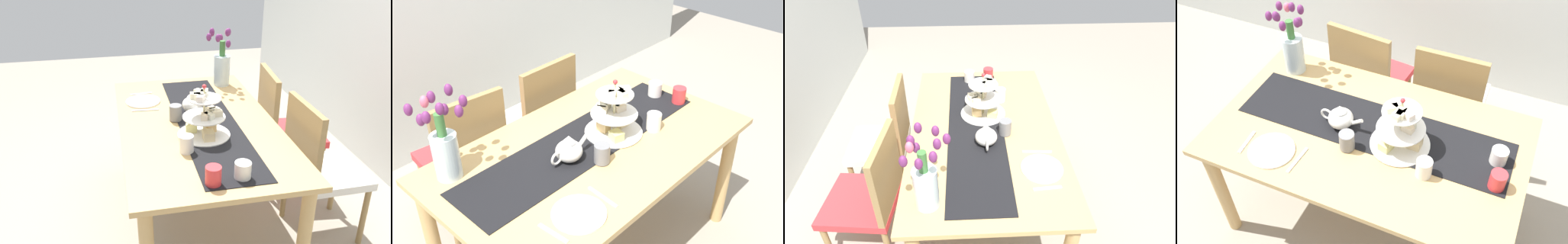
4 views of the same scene
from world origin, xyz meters
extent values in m
plane|color=gray|center=(0.00, 0.00, 0.00)|extent=(8.00, 8.00, 0.00)
cube|color=tan|center=(0.00, 0.00, 0.72)|extent=(1.59, 0.93, 0.03)
cylinder|color=tan|center=(-0.72, -0.39, 0.35)|extent=(0.07, 0.07, 0.71)
cylinder|color=tan|center=(-0.72, 0.39, 0.35)|extent=(0.07, 0.07, 0.71)
cylinder|color=tan|center=(0.72, 0.39, 0.35)|extent=(0.07, 0.07, 0.71)
cylinder|color=olive|center=(-0.10, 0.93, 0.21)|extent=(0.04, 0.04, 0.41)
cylinder|color=olive|center=(-0.46, 0.96, 0.21)|extent=(0.04, 0.04, 0.41)
cylinder|color=olive|center=(-0.14, 0.57, 0.21)|extent=(0.04, 0.04, 0.41)
cylinder|color=olive|center=(-0.50, 0.60, 0.21)|extent=(0.04, 0.04, 0.41)
cube|color=red|center=(-0.30, 0.76, 0.43)|extent=(0.46, 0.46, 0.05)
cube|color=olive|center=(-0.32, 0.58, 0.69)|extent=(0.42, 0.08, 0.45)
cylinder|color=olive|center=(0.43, 0.95, 0.21)|extent=(0.04, 0.04, 0.41)
cylinder|color=olive|center=(0.07, 0.94, 0.21)|extent=(0.04, 0.04, 0.41)
cylinder|color=olive|center=(0.43, 0.59, 0.21)|extent=(0.04, 0.04, 0.41)
cylinder|color=olive|center=(0.07, 0.58, 0.21)|extent=(0.04, 0.04, 0.41)
cube|color=silver|center=(0.25, 0.76, 0.43)|extent=(0.43, 0.43, 0.05)
cube|color=olive|center=(0.25, 0.57, 0.69)|extent=(0.42, 0.04, 0.45)
cube|color=black|center=(0.00, 0.06, 0.74)|extent=(1.42, 0.35, 0.00)
cylinder|color=beige|center=(0.17, 0.00, 0.88)|extent=(0.01, 0.01, 0.28)
cylinder|color=white|center=(0.17, 0.00, 0.74)|extent=(0.30, 0.30, 0.01)
cylinder|color=white|center=(0.17, 0.00, 0.85)|extent=(0.24, 0.24, 0.01)
cylinder|color=white|center=(0.17, 0.00, 0.96)|extent=(0.19, 0.19, 0.01)
cube|color=beige|center=(0.24, 0.01, 0.77)|extent=(0.07, 0.06, 0.05)
cube|color=#EBC079|center=(0.14, 0.04, 0.77)|extent=(0.06, 0.06, 0.05)
cube|color=#DDD681|center=(0.12, -0.06, 0.77)|extent=(0.07, 0.08, 0.05)
cube|color=beige|center=(0.21, -0.01, 0.87)|extent=(0.06, 0.05, 0.03)
cube|color=silver|center=(0.21, 0.02, 0.87)|extent=(0.07, 0.06, 0.03)
cube|color=beige|center=(0.18, 0.07, 0.87)|extent=(0.04, 0.06, 0.03)
cube|color=beige|center=(0.14, 0.07, 0.87)|extent=(0.06, 0.07, 0.03)
cube|color=beige|center=(0.13, 0.05, 0.87)|extent=(0.06, 0.07, 0.03)
cube|color=silver|center=(0.13, 0.01, 0.98)|extent=(0.07, 0.06, 0.03)
cube|color=beige|center=(0.13, -0.02, 0.98)|extent=(0.07, 0.06, 0.03)
cube|color=#F2E7BE|center=(0.17, -0.05, 0.98)|extent=(0.05, 0.06, 0.03)
cube|color=beige|center=(0.18, -0.03, 0.98)|extent=(0.04, 0.06, 0.03)
cube|color=silver|center=(0.21, -0.03, 0.98)|extent=(0.07, 0.06, 0.03)
sphere|color=red|center=(0.17, 0.00, 1.03)|extent=(0.02, 0.02, 0.02)
ellipsoid|color=white|center=(-0.16, 0.00, 0.79)|extent=(0.13, 0.13, 0.10)
cone|color=white|center=(-0.16, 0.00, 0.86)|extent=(0.06, 0.06, 0.04)
cylinder|color=white|center=(-0.07, 0.00, 0.80)|extent=(0.07, 0.02, 0.06)
torus|color=white|center=(-0.24, 0.00, 0.79)|extent=(0.07, 0.01, 0.07)
cylinder|color=silver|center=(-0.61, 0.31, 0.85)|extent=(0.12, 0.12, 0.22)
cylinder|color=#3D7538|center=(-0.61, 0.31, 1.01)|extent=(0.04, 0.04, 0.12)
ellipsoid|color=#6B2860|center=(-0.53, 0.33, 1.14)|extent=(0.04, 0.04, 0.06)
ellipsoid|color=#6B2860|center=(-0.56, 0.34, 1.06)|extent=(0.04, 0.04, 0.06)
ellipsoid|color=#6B2860|center=(-0.60, 0.35, 1.13)|extent=(0.04, 0.04, 0.06)
ellipsoid|color=#E5607A|center=(-0.64, 0.35, 1.12)|extent=(0.04, 0.04, 0.06)
ellipsoid|color=#6B2860|center=(-0.70, 0.37, 1.10)|extent=(0.04, 0.04, 0.06)
ellipsoid|color=#6B2860|center=(-0.68, 0.32, 1.07)|extent=(0.04, 0.04, 0.06)
ellipsoid|color=#6B2860|center=(-0.69, 0.25, 1.11)|extent=(0.04, 0.04, 0.06)
ellipsoid|color=#6B2860|center=(-0.63, 0.24, 1.13)|extent=(0.04, 0.04, 0.06)
ellipsoid|color=#6B2860|center=(-0.57, 0.20, 1.11)|extent=(0.04, 0.04, 0.06)
ellipsoid|color=#6B2860|center=(-0.52, 0.25, 1.11)|extent=(0.04, 0.04, 0.06)
cylinder|color=white|center=(0.64, 0.08, 0.78)|extent=(0.08, 0.08, 0.08)
cylinder|color=white|center=(-0.39, -0.29, 0.74)|extent=(0.23, 0.23, 0.01)
cube|color=silver|center=(-0.53, -0.29, 0.74)|extent=(0.03, 0.15, 0.01)
cube|color=silver|center=(-0.24, -0.29, 0.74)|extent=(0.03, 0.17, 0.01)
cylinder|color=slate|center=(-0.06, -0.12, 0.79)|extent=(0.08, 0.08, 0.09)
cylinder|color=white|center=(0.34, -0.13, 0.78)|extent=(0.08, 0.08, 0.09)
cylinder|color=red|center=(0.66, -0.07, 0.78)|extent=(0.08, 0.08, 0.09)
camera|label=1|loc=(2.23, -0.48, 1.83)|focal=38.56mm
camera|label=2|loc=(-1.40, -1.28, 2.08)|focal=43.14mm
camera|label=3|loc=(-1.74, 0.11, 2.02)|focal=31.28mm
camera|label=4|loc=(0.62, -1.38, 2.36)|focal=40.26mm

